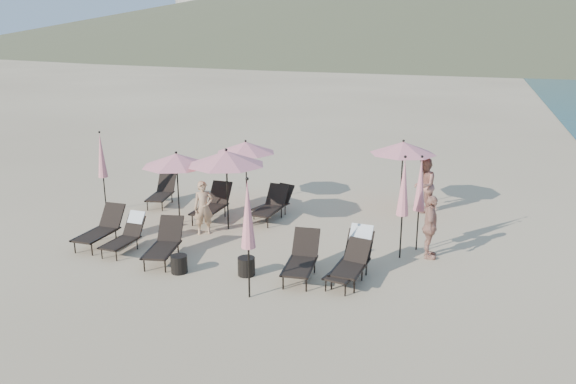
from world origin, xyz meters
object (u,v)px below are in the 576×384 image
(lounger_8, at_px, (270,205))
(umbrella_closed_3, at_px, (404,188))
(side_table_0, at_px, (179,264))
(lounger_4, at_px, (354,256))
(lounger_7, at_px, (213,204))
(lounger_9, at_px, (274,203))
(side_table_1, at_px, (246,266))
(lounger_3, at_px, (302,258))
(lounger_6, at_px, (162,192))
(umbrella_open_0, at_px, (176,160))
(beachgoer_b, at_px, (424,185))
(umbrella_closed_1, at_px, (420,185))
(beachgoer_a, at_px, (204,208))
(lounger_1, at_px, (126,234))
(umbrella_closed_0, at_px, (248,215))
(umbrella_closed_2, at_px, (101,156))
(umbrella_open_1, at_px, (226,158))
(umbrella_open_3, at_px, (403,148))
(lounger_5, at_px, (349,266))
(lounger_0, at_px, (101,228))
(lounger_2, at_px, (165,243))
(beachgoer_c, at_px, (430,227))
(umbrella_open_2, at_px, (246,147))

(lounger_8, distance_m, umbrella_closed_3, 5.00)
(umbrella_closed_3, height_order, side_table_0, umbrella_closed_3)
(lounger_4, bearing_deg, lounger_7, 154.26)
(lounger_9, relative_size, side_table_1, 3.73)
(lounger_3, relative_size, lounger_6, 1.04)
(lounger_3, xyz_separation_m, umbrella_open_0, (-4.85, 2.64, 1.56))
(beachgoer_b, bearing_deg, umbrella_closed_1, 6.24)
(beachgoer_a, bearing_deg, lounger_1, -159.40)
(lounger_8, distance_m, umbrella_closed_0, 5.75)
(lounger_8, distance_m, umbrella_closed_2, 5.82)
(lounger_9, xyz_separation_m, umbrella_open_0, (-2.55, -1.70, 1.60))
(umbrella_open_1, height_order, umbrella_closed_2, umbrella_closed_2)
(umbrella_open_3, height_order, umbrella_closed_0, umbrella_closed_0)
(umbrella_closed_0, xyz_separation_m, umbrella_closed_2, (-7.09, 4.46, -0.06))
(lounger_3, height_order, umbrella_open_0, umbrella_open_0)
(lounger_8, bearing_deg, lounger_5, -44.94)
(lounger_0, bearing_deg, lounger_7, 57.20)
(lounger_2, relative_size, lounger_8, 1.03)
(umbrella_open_1, height_order, side_table_0, umbrella_open_1)
(umbrella_closed_2, bearing_deg, lounger_8, 9.07)
(lounger_8, relative_size, umbrella_closed_2, 0.66)
(side_table_0, bearing_deg, beachgoer_c, 27.56)
(umbrella_open_0, bearing_deg, umbrella_closed_2, 173.22)
(umbrella_closed_0, bearing_deg, umbrella_open_2, 113.38)
(umbrella_open_1, bearing_deg, side_table_0, -86.28)
(lounger_8, xyz_separation_m, umbrella_open_2, (-1.45, 1.49, 1.51))
(beachgoer_a, bearing_deg, lounger_2, -123.74)
(lounger_4, relative_size, lounger_8, 1.03)
(lounger_9, bearing_deg, lounger_5, -33.17)
(umbrella_open_0, bearing_deg, beachgoer_b, 27.19)
(lounger_9, bearing_deg, lounger_1, -105.36)
(umbrella_open_3, distance_m, beachgoer_b, 1.42)
(lounger_1, height_order, beachgoer_c, beachgoer_c)
(lounger_7, bearing_deg, umbrella_open_1, -40.92)
(umbrella_closed_3, bearing_deg, umbrella_closed_2, 174.11)
(lounger_0, xyz_separation_m, umbrella_open_1, (2.83, 2.33, 1.74))
(umbrella_open_3, relative_size, beachgoer_c, 1.40)
(lounger_5, xyz_separation_m, umbrella_closed_3, (0.94, 1.93, 1.51))
(lounger_3, distance_m, lounger_7, 5.26)
(umbrella_open_2, bearing_deg, umbrella_closed_2, -150.00)
(lounger_5, relative_size, umbrella_closed_3, 0.60)
(lounger_6, bearing_deg, beachgoer_b, 1.62)
(umbrella_closed_2, bearing_deg, lounger_1, -45.80)
(lounger_4, bearing_deg, beachgoer_a, 165.51)
(beachgoer_a, bearing_deg, umbrella_open_0, 119.43)
(lounger_3, height_order, lounger_7, lounger_7)
(lounger_1, distance_m, umbrella_closed_3, 7.55)
(umbrella_closed_1, relative_size, umbrella_closed_2, 0.98)
(umbrella_closed_2, bearing_deg, side_table_0, -37.48)
(umbrella_closed_3, distance_m, beachgoer_c, 1.32)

